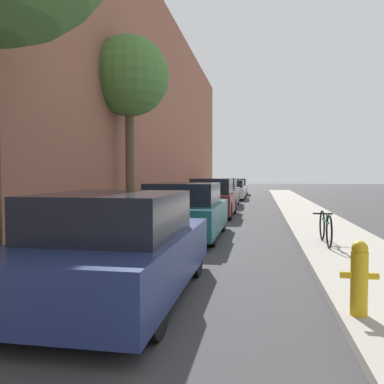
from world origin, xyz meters
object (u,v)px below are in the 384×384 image
at_px(parked_car_teal, 185,212).
at_px(parked_car_maroon, 213,199).
at_px(parked_car_silver, 236,187).
at_px(bicycle, 325,228).
at_px(parked_car_grey, 221,193).
at_px(parked_car_white, 232,190).
at_px(street_tree_far, 129,78).
at_px(parked_car_navy, 117,248).
at_px(fire_hydrant, 359,277).

height_order(parked_car_teal, parked_car_maroon, parked_car_maroon).
distance_m(parked_car_teal, parked_car_silver, 22.28).
bearing_deg(parked_car_silver, bicycle, -81.66).
distance_m(parked_car_grey, bicycle, 12.23).
height_order(parked_car_grey, parked_car_white, parked_car_grey).
xyz_separation_m(parked_car_maroon, parked_car_silver, (-0.15, 16.98, -0.07)).
bearing_deg(street_tree_far, parked_car_silver, 83.07).
relative_size(parked_car_navy, street_tree_far, 0.64).
bearing_deg(fire_hydrant, parked_car_white, 97.61).
bearing_deg(parked_car_maroon, fire_hydrant, -75.02).
bearing_deg(fire_hydrant, parked_car_grey, 100.87).
relative_size(parked_car_navy, fire_hydrant, 4.87).
height_order(parked_car_white, bicycle, parked_car_white).
bearing_deg(parked_car_white, bicycle, -79.36).
xyz_separation_m(parked_car_teal, parked_car_silver, (-0.05, 22.28, -0.05)).
relative_size(parked_car_silver, street_tree_far, 0.66).
height_order(parked_car_navy, parked_car_white, parked_car_navy).
height_order(parked_car_maroon, parked_car_white, parked_car_maroon).
distance_m(parked_car_teal, bicycle, 3.56).
bearing_deg(street_tree_far, parked_car_white, 79.73).
bearing_deg(parked_car_maroon, parked_car_teal, -91.01).
bearing_deg(parked_car_teal, parked_car_silver, 90.14).
bearing_deg(bicycle, parked_car_navy, -128.73).
xyz_separation_m(parked_car_navy, fire_hydrant, (2.95, -0.49, -0.13)).
xyz_separation_m(parked_car_navy, parked_car_maroon, (0.03, 10.44, 0.03)).
height_order(parked_car_teal, parked_car_white, parked_car_teal).
bearing_deg(fire_hydrant, parked_car_maroon, 104.98).
bearing_deg(parked_car_white, fire_hydrant, -82.39).
bearing_deg(fire_hydrant, parked_car_silver, 96.29).
bearing_deg(parked_car_teal, parked_car_maroon, 88.99).
bearing_deg(bicycle, fire_hydrant, -93.81).
relative_size(parked_car_teal, bicycle, 2.33).
height_order(parked_car_white, street_tree_far, street_tree_far).
height_order(parked_car_maroon, bicycle, parked_car_maroon).
xyz_separation_m(parked_car_maroon, street_tree_far, (-2.53, -2.59, 4.22)).
relative_size(parked_car_grey, parked_car_white, 0.85).
xyz_separation_m(parked_car_white, bicycle, (3.31, -17.61, -0.14)).
height_order(parked_car_grey, bicycle, parked_car_grey).
relative_size(parked_car_grey, parked_car_silver, 0.97).
relative_size(parked_car_maroon, street_tree_far, 0.64).
height_order(parked_car_silver, fire_hydrant, parked_car_silver).
bearing_deg(parked_car_grey, parked_car_teal, -89.47).
bearing_deg(parked_car_maroon, parked_car_white, 90.15).
height_order(parked_car_white, parked_car_silver, parked_car_silver).
xyz_separation_m(parked_car_maroon, bicycle, (3.28, -6.42, -0.22)).
distance_m(parked_car_white, bicycle, 17.92).
bearing_deg(parked_car_navy, parked_car_maroon, 89.85).
bearing_deg(parked_car_maroon, parked_car_grey, 92.08).
distance_m(parked_car_maroon, street_tree_far, 5.56).
relative_size(parked_car_grey, bicycle, 2.32).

